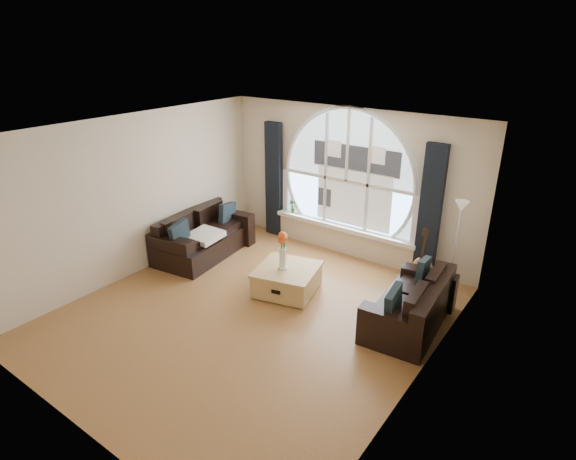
{
  "coord_description": "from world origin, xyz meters",
  "views": [
    {
      "loc": [
        3.92,
        -4.51,
        3.85
      ],
      "look_at": [
        0.0,
        0.9,
        1.05
      ],
      "focal_mm": 29.3,
      "sensor_mm": 36.0,
      "label": 1
    }
  ],
  "objects_px": {
    "sofa_left": "(204,235)",
    "floor_lamp": "(455,251)",
    "sofa_right": "(411,301)",
    "vase_flowers": "(283,246)",
    "guitar": "(424,257)",
    "coffee_chest": "(287,279)",
    "potted_plant": "(292,206)"
  },
  "relations": [
    {
      "from": "floor_lamp",
      "to": "sofa_right",
      "type": "bearing_deg",
      "value": -100.41
    },
    {
      "from": "vase_flowers",
      "to": "potted_plant",
      "type": "relative_size",
      "value": 2.57
    },
    {
      "from": "sofa_right",
      "to": "guitar",
      "type": "height_order",
      "value": "guitar"
    },
    {
      "from": "coffee_chest",
      "to": "potted_plant",
      "type": "bearing_deg",
      "value": 109.29
    },
    {
      "from": "floor_lamp",
      "to": "sofa_left",
      "type": "bearing_deg",
      "value": -164.56
    },
    {
      "from": "guitar",
      "to": "potted_plant",
      "type": "xyz_separation_m",
      "value": [
        -2.86,
        0.37,
        0.16
      ]
    },
    {
      "from": "vase_flowers",
      "to": "floor_lamp",
      "type": "bearing_deg",
      "value": 32.32
    },
    {
      "from": "coffee_chest",
      "to": "vase_flowers",
      "type": "relative_size",
      "value": 1.33
    },
    {
      "from": "sofa_right",
      "to": "potted_plant",
      "type": "distance_m",
      "value": 3.52
    },
    {
      "from": "sofa_left",
      "to": "potted_plant",
      "type": "relative_size",
      "value": 6.67
    },
    {
      "from": "floor_lamp",
      "to": "potted_plant",
      "type": "height_order",
      "value": "floor_lamp"
    },
    {
      "from": "potted_plant",
      "to": "sofa_left",
      "type": "bearing_deg",
      "value": -118.63
    },
    {
      "from": "sofa_left",
      "to": "sofa_right",
      "type": "relative_size",
      "value": 1.11
    },
    {
      "from": "floor_lamp",
      "to": "guitar",
      "type": "bearing_deg",
      "value": 171.78
    },
    {
      "from": "sofa_left",
      "to": "floor_lamp",
      "type": "relative_size",
      "value": 1.13
    },
    {
      "from": "sofa_right",
      "to": "floor_lamp",
      "type": "distance_m",
      "value": 1.2
    },
    {
      "from": "potted_plant",
      "to": "guitar",
      "type": "bearing_deg",
      "value": -7.35
    },
    {
      "from": "floor_lamp",
      "to": "potted_plant",
      "type": "relative_size",
      "value": 5.88
    },
    {
      "from": "guitar",
      "to": "potted_plant",
      "type": "relative_size",
      "value": 3.9
    },
    {
      "from": "floor_lamp",
      "to": "potted_plant",
      "type": "xyz_separation_m",
      "value": [
        -3.35,
        0.44,
        -0.11
      ]
    },
    {
      "from": "sofa_right",
      "to": "guitar",
      "type": "relative_size",
      "value": 1.55
    },
    {
      "from": "sofa_left",
      "to": "coffee_chest",
      "type": "distance_m",
      "value": 2.07
    },
    {
      "from": "sofa_left",
      "to": "vase_flowers",
      "type": "height_order",
      "value": "vase_flowers"
    },
    {
      "from": "coffee_chest",
      "to": "guitar",
      "type": "relative_size",
      "value": 0.88
    },
    {
      "from": "potted_plant",
      "to": "vase_flowers",
      "type": "bearing_deg",
      "value": -58.62
    },
    {
      "from": "sofa_left",
      "to": "sofa_right",
      "type": "xyz_separation_m",
      "value": [
        4.02,
        0.05,
        0.0
      ]
    },
    {
      "from": "sofa_right",
      "to": "floor_lamp",
      "type": "bearing_deg",
      "value": 75.0
    },
    {
      "from": "potted_plant",
      "to": "sofa_right",
      "type": "bearing_deg",
      "value": -26.31
    },
    {
      "from": "sofa_right",
      "to": "coffee_chest",
      "type": "xyz_separation_m",
      "value": [
        -1.96,
        -0.25,
        -0.17
      ]
    },
    {
      "from": "floor_lamp",
      "to": "guitar",
      "type": "height_order",
      "value": "floor_lamp"
    },
    {
      "from": "sofa_right",
      "to": "vase_flowers",
      "type": "xyz_separation_m",
      "value": [
        -2.02,
        -0.29,
        0.41
      ]
    },
    {
      "from": "coffee_chest",
      "to": "potted_plant",
      "type": "xyz_separation_m",
      "value": [
        -1.18,
        1.8,
        0.46
      ]
    }
  ]
}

